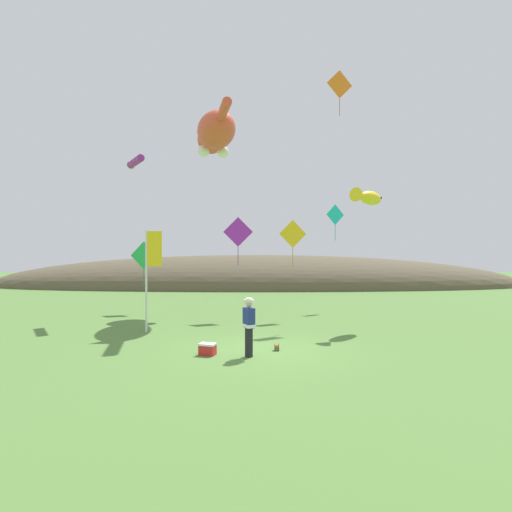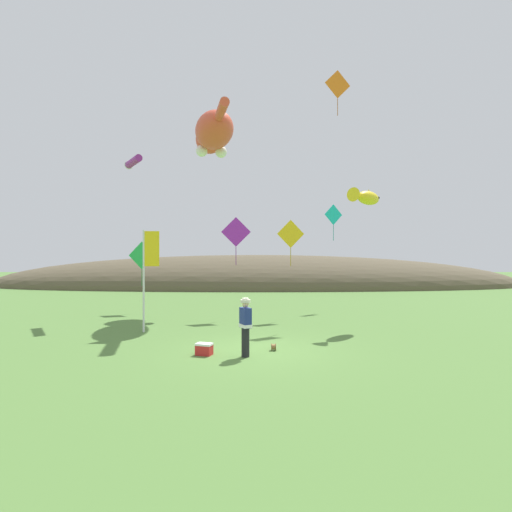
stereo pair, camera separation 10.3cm
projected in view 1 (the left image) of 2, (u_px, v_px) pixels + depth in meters
name	position (u px, v px, depth m)	size (l,w,h in m)	color
ground_plane	(256.00, 351.00, 12.69)	(120.00, 120.00, 0.00)	#517A38
distant_hill_ridge	(255.00, 286.00, 39.64)	(52.75, 13.18, 6.20)	brown
festival_attendant	(248.00, 325.00, 12.03)	(0.42, 0.49, 1.77)	black
kite_spool	(276.00, 347.00, 12.82)	(0.15, 0.23, 0.23)	olive
picnic_cooler	(206.00, 349.00, 12.24)	(0.57, 0.46, 0.36)	red
festival_banner_pole	(149.00, 265.00, 15.85)	(0.66, 0.08, 4.08)	silver
kite_giant_cat	(214.00, 134.00, 21.44)	(2.75, 6.86, 2.11)	#E04C33
kite_fish_windsock	(367.00, 197.00, 17.46)	(1.94, 2.09, 0.69)	yellow
kite_tube_streamer	(134.00, 162.00, 19.91)	(1.34, 1.78, 0.44)	#8C268C
kite_diamond_orange	(338.00, 85.00, 20.80)	(1.42, 0.46, 2.38)	orange
kite_diamond_green	(142.00, 256.00, 21.54)	(1.50, 0.27, 2.42)	green
kite_diamond_teal	(334.00, 215.00, 23.07)	(1.11, 0.50, 2.10)	#19BFBF
kite_diamond_gold	(292.00, 234.00, 19.58)	(1.36, 0.31, 2.28)	yellow
kite_diamond_violet	(237.00, 232.00, 19.63)	(1.46, 0.05, 2.36)	purple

